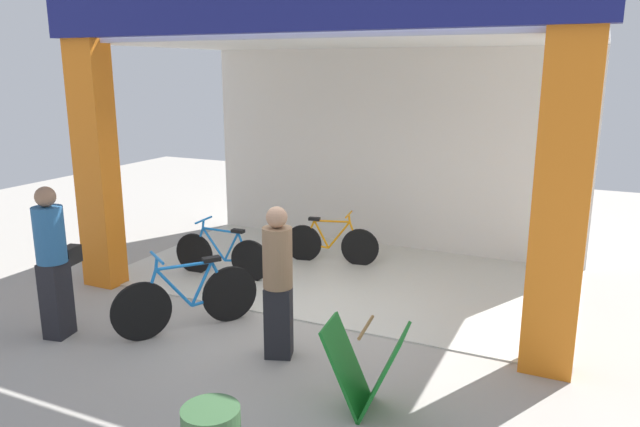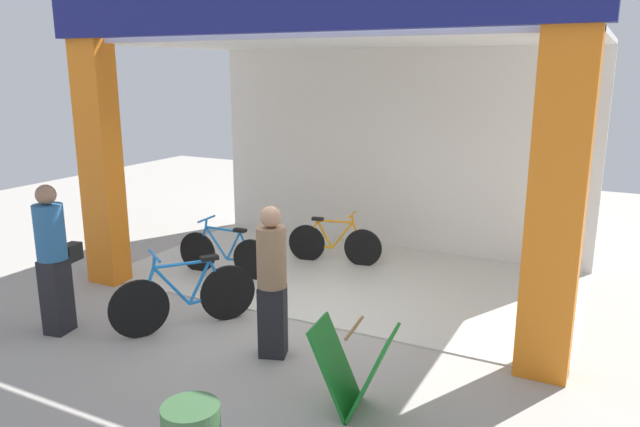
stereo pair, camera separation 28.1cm
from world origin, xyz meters
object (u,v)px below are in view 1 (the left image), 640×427
at_px(bicycle_inside_1, 331,243).
at_px(pedestrian_0, 278,281).
at_px(pedestrian_1, 53,260).
at_px(bicycle_inside_0, 222,255).
at_px(bicycle_parked_0, 188,299).
at_px(sandwich_board_sign, 365,369).

bearing_deg(bicycle_inside_1, pedestrian_0, -75.78).
bearing_deg(bicycle_inside_1, pedestrian_1, -115.20).
distance_m(bicycle_inside_0, pedestrian_0, 2.74).
xyz_separation_m(bicycle_parked_0, sandwich_board_sign, (2.51, -0.72, 0.03)).
bearing_deg(sandwich_board_sign, bicycle_inside_0, 142.63).
height_order(bicycle_inside_0, bicycle_parked_0, bicycle_parked_0).
distance_m(bicycle_inside_1, pedestrian_1, 4.17).
relative_size(sandwich_board_sign, pedestrian_0, 0.50).
bearing_deg(pedestrian_1, bicycle_inside_1, 64.80).
relative_size(bicycle_parked_0, pedestrian_0, 0.89).
bearing_deg(pedestrian_1, pedestrian_0, 13.99).
bearing_deg(pedestrian_1, bicycle_parked_0, 31.03).
relative_size(pedestrian_0, pedestrian_1, 0.94).
relative_size(bicycle_inside_0, pedestrian_0, 0.95).
bearing_deg(bicycle_parked_0, bicycle_inside_1, 80.46).
bearing_deg(bicycle_inside_1, bicycle_parked_0, -99.54).
distance_m(bicycle_inside_0, bicycle_parked_0, 1.85).
height_order(pedestrian_0, pedestrian_1, pedestrian_1).
distance_m(sandwich_board_sign, pedestrian_0, 1.43).
distance_m(bicycle_parked_0, sandwich_board_sign, 2.61).
xyz_separation_m(bicycle_inside_1, bicycle_parked_0, (-0.50, -2.98, 0.05)).
bearing_deg(pedestrian_1, sandwich_board_sign, 0.47).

